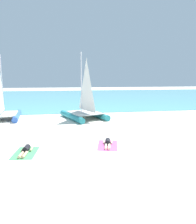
{
  "coord_description": "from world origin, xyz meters",
  "views": [
    {
      "loc": [
        -2.64,
        -10.42,
        3.83
      ],
      "look_at": [
        0.0,
        5.34,
        1.2
      ],
      "focal_mm": 33.82,
      "sensor_mm": 36.0,
      "label": 1
    }
  ],
  "objects_px": {
    "sailboat_teal": "(84,109)",
    "sunbather_left": "(26,150)",
    "towel_left": "(25,153)",
    "sunbather_right": "(108,143)",
    "sailboat_blue": "(3,110)",
    "towel_right": "(108,145)"
  },
  "relations": [
    {
      "from": "sailboat_blue",
      "to": "towel_left",
      "type": "height_order",
      "value": "sailboat_blue"
    },
    {
      "from": "sailboat_blue",
      "to": "sailboat_teal",
      "type": "height_order",
      "value": "sailboat_teal"
    },
    {
      "from": "towel_left",
      "to": "sunbather_left",
      "type": "distance_m",
      "value": 0.14
    },
    {
      "from": "sailboat_blue",
      "to": "sailboat_teal",
      "type": "distance_m",
      "value": 7.46
    },
    {
      "from": "sailboat_teal",
      "to": "towel_left",
      "type": "xyz_separation_m",
      "value": [
        -3.94,
        -8.64,
        -0.92
      ]
    },
    {
      "from": "towel_left",
      "to": "towel_right",
      "type": "bearing_deg",
      "value": 6.36
    },
    {
      "from": "sailboat_blue",
      "to": "sunbather_left",
      "type": "distance_m",
      "value": 10.01
    },
    {
      "from": "sailboat_teal",
      "to": "towel_left",
      "type": "bearing_deg",
      "value": -133.86
    },
    {
      "from": "towel_left",
      "to": "sunbather_right",
      "type": "height_order",
      "value": "sunbather_right"
    },
    {
      "from": "sailboat_blue",
      "to": "towel_right",
      "type": "relative_size",
      "value": 3.08
    },
    {
      "from": "towel_right",
      "to": "sunbather_left",
      "type": "bearing_deg",
      "value": -174.49
    },
    {
      "from": "towel_left",
      "to": "sailboat_teal",
      "type": "bearing_deg",
      "value": 65.49
    },
    {
      "from": "sailboat_teal",
      "to": "sailboat_blue",
      "type": "bearing_deg",
      "value": 154.66
    },
    {
      "from": "sailboat_blue",
      "to": "sunbather_right",
      "type": "relative_size",
      "value": 3.76
    },
    {
      "from": "sailboat_teal",
      "to": "towel_left",
      "type": "height_order",
      "value": "sailboat_teal"
    },
    {
      "from": "sunbather_left",
      "to": "towel_right",
      "type": "relative_size",
      "value": 0.83
    },
    {
      "from": "sailboat_teal",
      "to": "sunbather_left",
      "type": "distance_m",
      "value": 9.47
    },
    {
      "from": "sunbather_left",
      "to": "towel_right",
      "type": "distance_m",
      "value": 4.44
    },
    {
      "from": "towel_left",
      "to": "sunbather_right",
      "type": "bearing_deg",
      "value": 7.16
    },
    {
      "from": "sailboat_teal",
      "to": "sunbather_left",
      "type": "height_order",
      "value": "sailboat_teal"
    },
    {
      "from": "sailboat_teal",
      "to": "sunbather_right",
      "type": "relative_size",
      "value": 3.97
    },
    {
      "from": "sailboat_blue",
      "to": "towel_left",
      "type": "xyz_separation_m",
      "value": [
        3.48,
        -9.42,
        -0.87
      ]
    }
  ]
}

